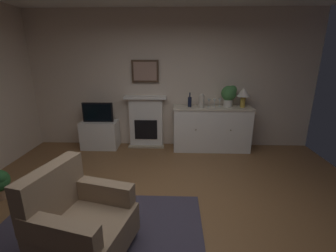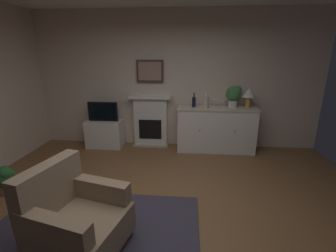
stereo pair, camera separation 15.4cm
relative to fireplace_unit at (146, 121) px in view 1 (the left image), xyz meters
The scene contains 16 objects.
ground_plane 2.57m from the fireplace_unit, 78.11° to the right, with size 5.96×5.21×0.10m, color brown.
wall_rear 1.00m from the fireplace_unit, 13.92° to the left, with size 5.96×0.06×2.79m, color beige.
area_rug 2.90m from the fireplace_unit, 94.62° to the right, with size 2.37×1.77×0.02m, color #383342.
fireplace_unit is the anchor object (origin of this frame).
framed_picture 1.05m from the fireplace_unit, 90.00° to the left, with size 0.55×0.04×0.45m.
sideboard_cabinet 1.39m from the fireplace_unit, ahead, with size 1.58×0.49×0.91m.
table_lamp 2.08m from the fireplace_unit, ahead, with size 0.26×0.26×0.40m.
wine_bottle 1.04m from the fireplace_unit, 11.08° to the right, with size 0.08×0.08×0.29m.
wine_glass_left 1.40m from the fireplace_unit, ahead, with size 0.07×0.07×0.16m.
wine_glass_center 1.50m from the fireplace_unit, ahead, with size 0.07×0.07×0.16m.
wine_glass_right 1.60m from the fireplace_unit, ahead, with size 0.07×0.07×0.16m.
vase_decorative 1.27m from the fireplace_unit, 11.24° to the right, with size 0.11×0.11×0.28m.
tv_cabinet 1.02m from the fireplace_unit, behind, with size 0.75×0.42×0.59m.
tv_set 1.02m from the fireplace_unit, 169.23° to the right, with size 0.62×0.07×0.40m.
potted_plant_small 1.81m from the fireplace_unit, ahead, with size 0.30×0.30×0.43m.
armchair 2.97m from the fireplace_unit, 95.57° to the right, with size 0.97×0.93×0.92m.
Camera 1 is at (0.13, -2.36, 1.92)m, focal length 24.99 mm.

